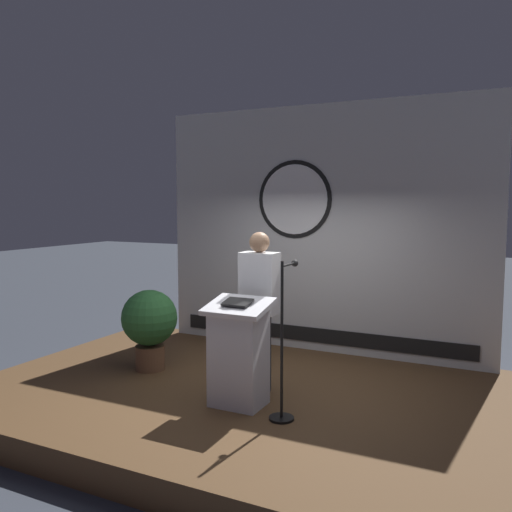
% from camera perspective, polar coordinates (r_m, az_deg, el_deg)
% --- Properties ---
extents(ground_plane, '(40.00, 40.00, 0.00)m').
position_cam_1_polar(ground_plane, '(6.11, 0.64, -16.94)').
color(ground_plane, '#383D47').
extents(stage_platform, '(6.40, 4.00, 0.30)m').
position_cam_1_polar(stage_platform, '(6.05, 0.64, -15.63)').
color(stage_platform, brown).
rests_on(stage_platform, ground).
extents(banner_display, '(4.64, 0.12, 3.37)m').
position_cam_1_polar(banner_display, '(7.36, 6.81, 2.77)').
color(banner_display, silver).
rests_on(banner_display, stage_platform).
extents(podium, '(0.64, 0.50, 1.10)m').
position_cam_1_polar(podium, '(5.48, -1.87, -10.38)').
color(podium, silver).
rests_on(podium, stage_platform).
extents(speaker_person, '(0.40, 0.26, 1.74)m').
position_cam_1_polar(speaker_person, '(5.81, 0.37, -5.82)').
color(speaker_person, black).
rests_on(speaker_person, stage_platform).
extents(microphone_stand, '(0.24, 0.47, 1.52)m').
position_cam_1_polar(microphone_stand, '(5.16, 2.95, -11.49)').
color(microphone_stand, black).
rests_on(microphone_stand, stage_platform).
extents(potted_plant, '(0.68, 0.68, 0.99)m').
position_cam_1_polar(potted_plant, '(6.71, -11.33, -6.94)').
color(potted_plant, brown).
rests_on(potted_plant, stage_platform).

